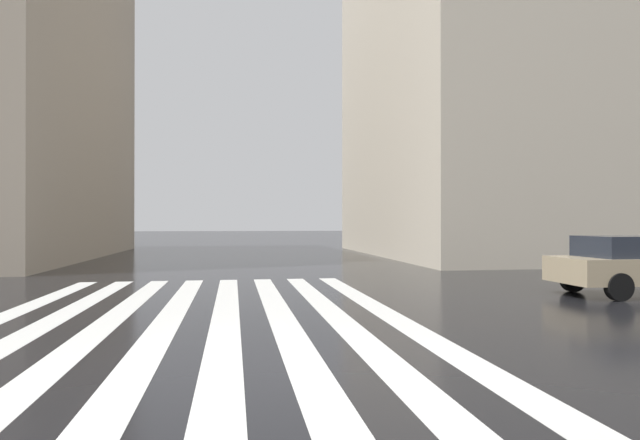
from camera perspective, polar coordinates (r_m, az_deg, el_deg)
ground_plane at (r=6.39m, az=-6.00°, el=-15.92°), size 220.00×220.00×0.00m
zebra_crossing at (r=10.31m, az=-12.63°, el=-9.88°), size 13.00×7.50×0.01m
haussmann_block_corner at (r=34.10m, az=24.10°, el=14.38°), size 17.94×21.38×21.12m
car_champagne at (r=15.11m, az=30.43°, el=-3.92°), size 1.85×4.10×1.41m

